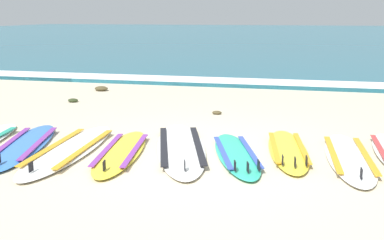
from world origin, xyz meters
TOP-DOWN VIEW (x-y plane):
  - ground_plane at (0.00, 0.00)m, footprint 80.00×80.00m
  - sea at (0.00, 35.55)m, footprint 80.00×60.00m
  - wave_foam_strip at (0.00, 6.07)m, footprint 80.00×1.03m
  - surfboard_1 at (-2.51, -0.12)m, footprint 1.11×2.32m
  - surfboard_2 at (-1.81, -0.15)m, footprint 0.73×2.52m
  - surfboard_3 at (-1.10, -0.11)m, footprint 0.79×2.11m
  - surfboard_4 at (-0.39, 0.25)m, footprint 1.35×2.63m
  - surfboard_5 at (0.38, 0.12)m, footprint 1.03×2.01m
  - surfboard_6 at (1.02, 0.46)m, footprint 0.72×2.03m
  - surfboard_7 at (1.78, 0.32)m, footprint 0.62×2.21m
  - seaweed_clump_near_shoreline at (-0.28, 2.53)m, footprint 0.18×0.14m
  - seaweed_clump_mid_sand at (-3.39, 3.00)m, footprint 0.21×0.17m
  - seaweed_clump_by_the_boards at (-3.40, 4.44)m, footprint 0.32×0.25m

SIDE VIEW (x-z plane):
  - ground_plane at x=0.00m, z-range 0.00..0.00m
  - seaweed_clump_near_shoreline at x=-0.28m, z-range 0.00..0.06m
  - surfboard_4 at x=-0.39m, z-range -0.05..0.13m
  - surfboard_2 at x=-1.81m, z-range -0.05..0.13m
  - surfboard_1 at x=-2.51m, z-range -0.05..0.13m
  - surfboard_7 at x=1.78m, z-range -0.05..0.13m
  - surfboard_3 at x=-1.10m, z-range -0.05..0.13m
  - surfboard_6 at x=1.02m, z-range -0.05..0.13m
  - surfboard_5 at x=0.38m, z-range -0.05..0.13m
  - seaweed_clump_mid_sand at x=-3.39m, z-range 0.00..0.08m
  - sea at x=0.00m, z-range 0.00..0.10m
  - wave_foam_strip at x=0.00m, z-range 0.00..0.11m
  - seaweed_clump_by_the_boards at x=-3.40m, z-range 0.00..0.11m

